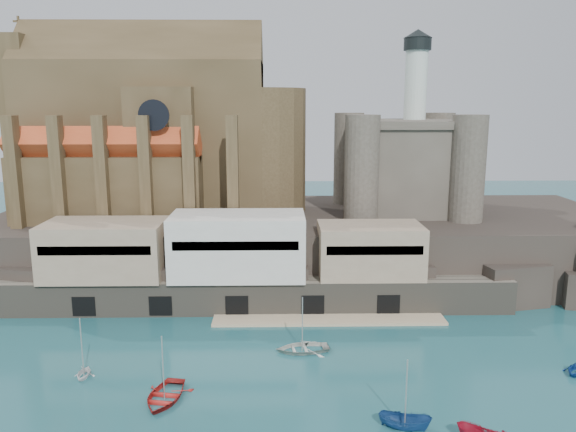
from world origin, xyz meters
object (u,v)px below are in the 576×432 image
(church, at_px, (158,138))
(boat_2, at_px, (405,428))
(castle_keep, at_px, (404,161))
(boat_0, at_px, (165,399))

(church, xyz_separation_m, boat_2, (30.51, -48.47, -22.13))
(castle_keep, bearing_deg, boat_2, -101.49)
(boat_0, height_order, boat_2, boat_0)
(church, relative_size, boat_2, 10.28)
(church, relative_size, castle_keep, 1.60)
(castle_keep, relative_size, boat_0, 4.49)
(church, bearing_deg, boat_2, -57.80)
(castle_keep, distance_m, boat_2, 52.00)
(church, xyz_separation_m, boat_0, (8.70, -43.20, -22.13))
(boat_0, xyz_separation_m, boat_2, (21.82, -5.26, 0.00))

